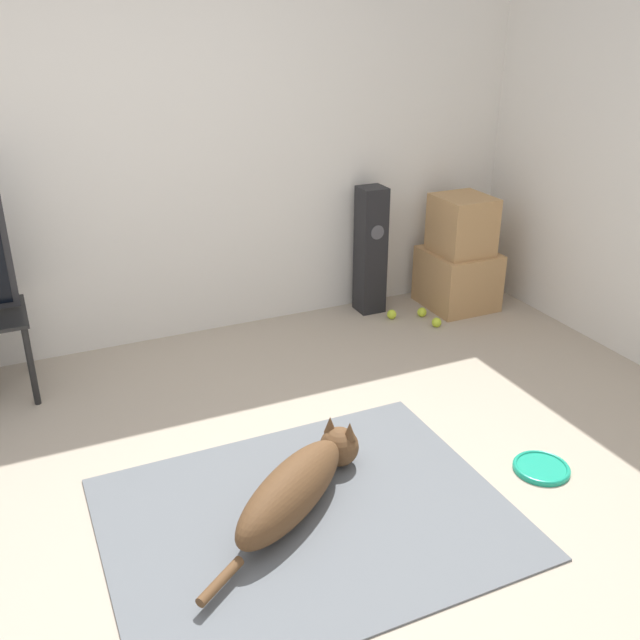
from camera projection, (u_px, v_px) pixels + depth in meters
ground_plane at (276, 531)px, 2.99m from camera, size 12.00×12.00×0.00m
wall_back at (141, 141)px, 4.21m from camera, size 8.00×0.06×2.55m
area_rug at (308, 517)px, 3.07m from camera, size 1.71×1.34×0.01m
dog at (298, 485)px, 3.07m from camera, size 0.96×0.73×0.26m
frisbee at (541, 468)px, 3.38m from camera, size 0.27×0.27×0.03m
cardboard_box_lower at (457, 278)px, 5.13m from camera, size 0.46×0.49×0.41m
cardboard_box_upper at (462, 225)px, 4.95m from camera, size 0.36×0.38×0.40m
floor_speaker at (371, 250)px, 4.95m from camera, size 0.18×0.18×0.89m
tennis_ball_by_boxes at (437, 322)px, 4.85m from camera, size 0.07×0.07×0.07m
tennis_ball_near_speaker at (392, 314)px, 4.98m from camera, size 0.07×0.07×0.07m
tennis_ball_loose_on_carpet at (422, 312)px, 5.01m from camera, size 0.07×0.07×0.07m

